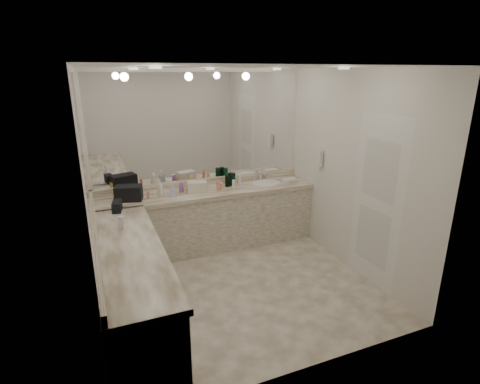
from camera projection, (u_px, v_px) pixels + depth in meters
name	position (u px, v px, depth m)	size (l,w,h in m)	color
floor	(239.00, 285.00, 4.68)	(3.20, 3.20, 0.00)	beige
ceiling	(239.00, 67.00, 3.89)	(3.20, 3.20, 0.00)	white
wall_back	(201.00, 159.00, 5.61)	(3.20, 0.02, 2.60)	silver
wall_left	(89.00, 204.00, 3.71)	(0.02, 3.00, 2.60)	silver
wall_right	(352.00, 173.00, 4.86)	(0.02, 3.00, 2.60)	silver
vanity_back_base	(209.00, 221.00, 5.61)	(3.20, 0.60, 0.84)	silver
vanity_back_top	(208.00, 192.00, 5.47)	(3.20, 0.64, 0.06)	beige
vanity_left_base	(132.00, 290.00, 3.82)	(0.60, 2.40, 0.84)	silver
vanity_left_top	(129.00, 250.00, 3.69)	(0.64, 2.42, 0.06)	beige
backsplash_back	(202.00, 182.00, 5.70)	(3.20, 0.04, 0.10)	beige
backsplash_left	(96.00, 236.00, 3.82)	(0.04, 3.00, 0.10)	beige
mirror_back	(200.00, 128.00, 5.45)	(3.12, 0.01, 1.55)	white
mirror_left	(85.00, 157.00, 3.57)	(0.01, 2.92, 1.55)	white
sink	(266.00, 183.00, 5.81)	(0.44, 0.44, 0.03)	white
faucet	(261.00, 176.00, 5.97)	(0.24, 0.16, 0.14)	silver
wall_phone	(319.00, 158.00, 5.45)	(0.06, 0.10, 0.24)	white
door	(376.00, 203.00, 4.50)	(0.02, 0.82, 2.10)	white
black_toiletry_bag	(129.00, 193.00, 5.01)	(0.35, 0.22, 0.20)	black
black_bag_spill	(117.00, 206.00, 4.63)	(0.10, 0.23, 0.13)	black
cream_cosmetic_case	(197.00, 187.00, 5.36)	(0.27, 0.17, 0.16)	beige
hand_towel	(289.00, 180.00, 5.91)	(0.22, 0.15, 0.04)	white
lotion_left	(122.00, 222.00, 4.11)	(0.06, 0.06, 0.14)	white
soap_bottle_a	(160.00, 188.00, 5.19)	(0.09, 0.09, 0.23)	white
soap_bottle_b	(173.00, 190.00, 5.17)	(0.08, 0.08, 0.17)	silver
soap_bottle_c	(200.00, 185.00, 5.43)	(0.12, 0.12, 0.15)	#FFE892
green_bottle_0	(229.00, 180.00, 5.64)	(0.07, 0.07, 0.18)	#0A4526
green_bottle_1	(233.00, 179.00, 5.71)	(0.07, 0.07, 0.18)	#0A4526
green_bottle_2	(227.00, 181.00, 5.61)	(0.07, 0.07, 0.19)	#0A4526
green_bottle_3	(230.00, 179.00, 5.67)	(0.07, 0.07, 0.19)	#0A4526
green_bottle_4	(231.00, 179.00, 5.66)	(0.07, 0.07, 0.20)	#0A4526
amenity_bottle_0	(234.00, 184.00, 5.53)	(0.05, 0.05, 0.13)	white
amenity_bottle_1	(115.00, 197.00, 5.00)	(0.06, 0.06, 0.11)	#F2D84C
amenity_bottle_2	(221.00, 186.00, 5.50)	(0.05, 0.05, 0.10)	#E0B28C
amenity_bottle_3	(181.00, 187.00, 5.35)	(0.06, 0.06, 0.14)	#9966B2
amenity_bottle_4	(148.00, 195.00, 5.10)	(0.04, 0.04, 0.09)	#E57F66
amenity_bottle_5	(186.00, 190.00, 5.30)	(0.04, 0.04, 0.09)	#E0B28C
amenity_bottle_6	(218.00, 186.00, 5.43)	(0.05, 0.05, 0.14)	#E57F66
amenity_bottle_7	(239.00, 179.00, 5.74)	(0.05, 0.05, 0.15)	white
amenity_bottle_8	(133.00, 195.00, 5.15)	(0.05, 0.05, 0.07)	#3F3F4C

